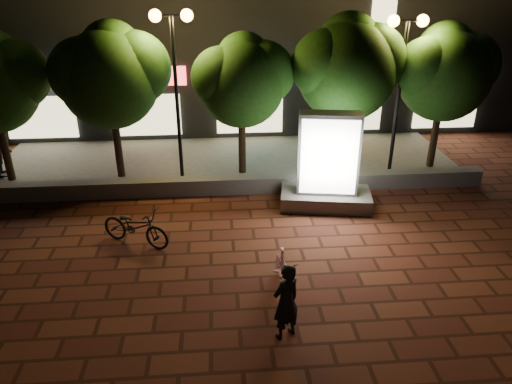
{
  "coord_description": "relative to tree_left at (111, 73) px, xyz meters",
  "views": [
    {
      "loc": [
        -0.3,
        -9.6,
        6.41
      ],
      "look_at": [
        0.63,
        1.5,
        1.15
      ],
      "focal_mm": 33.97,
      "sensor_mm": 36.0,
      "label": 1
    }
  ],
  "objects": [
    {
      "name": "ground",
      "position": [
        3.45,
        -5.46,
        -3.44
      ],
      "size": [
        80.0,
        80.0,
        0.0
      ],
      "primitive_type": "plane",
      "color": "brown",
      "rests_on": "ground"
    },
    {
      "name": "retaining_wall",
      "position": [
        3.45,
        -1.46,
        -3.19
      ],
      "size": [
        16.0,
        0.45,
        0.5
      ],
      "primitive_type": "cube",
      "color": "gray",
      "rests_on": "ground"
    },
    {
      "name": "sidewalk",
      "position": [
        3.45,
        1.04,
        -3.4
      ],
      "size": [
        16.0,
        5.0,
        0.08
      ],
      "primitive_type": "cube",
      "color": "gray",
      "rests_on": "ground"
    },
    {
      "name": "building_block",
      "position": [
        3.44,
        7.53,
        1.55
      ],
      "size": [
        28.0,
        8.12,
        11.3
      ],
      "color": "black",
      "rests_on": "ground"
    },
    {
      "name": "tree_left",
      "position": [
        0.0,
        0.0,
        0.0
      ],
      "size": [
        3.6,
        3.0,
        4.89
      ],
      "color": "black",
      "rests_on": "sidewalk"
    },
    {
      "name": "tree_mid",
      "position": [
        4.0,
        -0.0,
        -0.23
      ],
      "size": [
        3.24,
        2.7,
        4.5
      ],
      "color": "black",
      "rests_on": "sidewalk"
    },
    {
      "name": "tree_right",
      "position": [
        7.3,
        0.0,
        0.12
      ],
      "size": [
        3.72,
        3.1,
        5.07
      ],
      "color": "black",
      "rests_on": "sidewalk"
    },
    {
      "name": "tree_far_right",
      "position": [
        10.5,
        -0.0,
        -0.08
      ],
      "size": [
        3.48,
        2.9,
        4.76
      ],
      "color": "black",
      "rests_on": "sidewalk"
    },
    {
      "name": "street_lamp_left",
      "position": [
        1.95,
        -0.26,
        0.58
      ],
      "size": [
        1.26,
        0.36,
        5.18
      ],
      "color": "black",
      "rests_on": "sidewalk"
    },
    {
      "name": "street_lamp_right",
      "position": [
        8.95,
        -0.26,
        0.45
      ],
      "size": [
        1.26,
        0.36,
        4.98
      ],
      "color": "black",
      "rests_on": "sidewalk"
    },
    {
      "name": "ad_kiosk",
      "position": [
        6.22,
        -2.59,
        -2.32
      ],
      "size": [
        2.75,
        1.69,
        2.79
      ],
      "color": "gray",
      "rests_on": "ground"
    },
    {
      "name": "scooter_pink",
      "position": [
        4.46,
        -6.53,
        -3.0
      ],
      "size": [
        0.56,
        1.51,
        0.89
      ],
      "primitive_type": "imported",
      "rotation": [
        0.0,
        0.0,
        0.1
      ],
      "color": "#F2A3BE",
      "rests_on": "ground"
    },
    {
      "name": "rider",
      "position": [
        4.3,
        -7.95,
        -2.65
      ],
      "size": [
        0.69,
        0.62,
        1.58
      ],
      "primitive_type": "imported",
      "rotation": [
        0.0,
        0.0,
        3.67
      ],
      "color": "black",
      "rests_on": "ground"
    },
    {
      "name": "scooter_parked",
      "position": [
        1.03,
        -4.33,
        -2.95
      ],
      "size": [
        1.99,
        1.46,
        1.0
      ],
      "primitive_type": "imported",
      "rotation": [
        0.0,
        0.0,
        1.09
      ],
      "color": "black",
      "rests_on": "ground"
    },
    {
      "name": "pedestrian",
      "position": [
        -3.91,
        0.4,
        -2.47
      ],
      "size": [
        0.86,
        1.01,
        1.8
      ],
      "primitive_type": "imported",
      "rotation": [
        0.0,
        0.0,
        1.8
      ],
      "color": "black",
      "rests_on": "sidewalk"
    }
  ]
}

